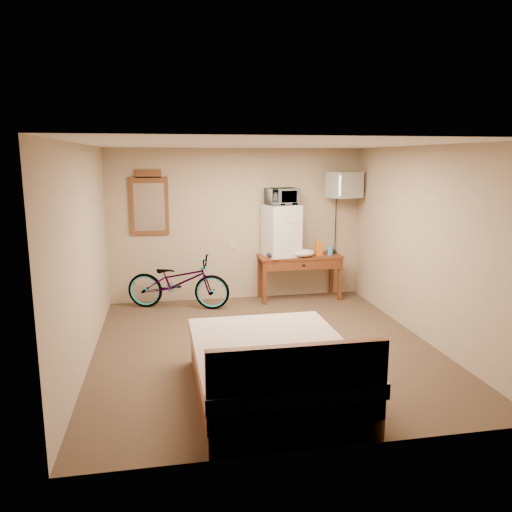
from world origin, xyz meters
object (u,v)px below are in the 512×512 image
mini_fridge (281,231)px  microwave (282,196)px  bicycle (178,282)px  crt_television (344,185)px  blue_cup (330,250)px  bed (274,370)px  desk (300,263)px  wall_mirror (149,204)px

mini_fridge → microwave: bearing=56.3°
microwave → bicycle: 2.15m
microwave → crt_television: size_ratio=0.76×
blue_cup → bed: size_ratio=0.08×
crt_television → bed: (-1.93, -3.40, -1.61)m
blue_cup → desk: bearing=177.5°
blue_cup → crt_television: bearing=11.0°
blue_cup → mini_fridge: bearing=175.9°
crt_television → bicycle: crt_television is taller
mini_fridge → wall_mirror: (-2.11, 0.24, 0.46)m
microwave → desk: bearing=-20.8°
wall_mirror → blue_cup: bearing=-5.7°
wall_mirror → bed: bearing=-71.3°
wall_mirror → microwave: bearing=-6.4°
crt_television → wall_mirror: wall_mirror is taller
crt_television → wall_mirror: size_ratio=0.63×
blue_cup → crt_television: (0.23, 0.04, 1.08)m
desk → mini_fridge: 0.63m
desk → blue_cup: blue_cup is taller
wall_mirror → bed: 4.08m
bed → wall_mirror: bearing=108.7°
mini_fridge → bed: size_ratio=0.42×
blue_cup → crt_television: size_ratio=0.24×
desk → bed: size_ratio=0.68×
desk → bed: bearing=-109.5°
blue_cup → bicycle: 2.56m
crt_television → bicycle: 3.13m
bicycle → blue_cup: bearing=-71.5°
desk → bed: (-1.20, -3.37, -0.34)m
microwave → wall_mirror: wall_mirror is taller
bed → bicycle: bearing=104.2°
desk → microwave: 1.14m
mini_fridge → microwave: microwave is taller
desk → mini_fridge: mini_fridge is taller
bed → mini_fridge: bearing=75.6°
blue_cup → bed: 3.80m
blue_cup → bed: bearing=-116.9°
desk → bicycle: (-2.02, -0.13, -0.20)m
wall_mirror → bed: (1.23, -3.65, -1.34)m
mini_fridge → microwave: (0.00, 0.00, 0.56)m
blue_cup → wall_mirror: bearing=174.3°
bicycle → bed: (0.82, -3.24, -0.13)m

